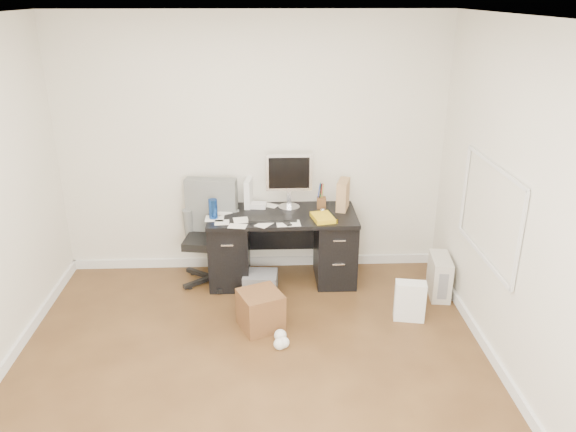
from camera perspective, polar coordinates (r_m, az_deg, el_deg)
name	(u,v)px	position (r m, az deg, el deg)	size (l,w,h in m)	color
ground	(251,379)	(4.63, -3.73, -16.20)	(4.00, 4.00, 0.00)	#412915
room_shell	(250,179)	(3.87, -3.85, 3.80)	(4.02, 4.02, 2.71)	silver
desk	(283,245)	(5.84, -0.56, -2.96)	(1.50, 0.70, 0.75)	black
loose_papers	(263,216)	(5.65, -2.59, 0.02)	(1.10, 0.60, 0.00)	white
lcd_monitor	(289,181)	(5.75, 0.10, 3.55)	(0.47, 0.27, 0.59)	silver
keyboard	(272,219)	(5.55, -1.59, -0.27)	(0.48, 0.16, 0.03)	black
computer_mouse	(323,211)	(5.71, 3.56, 0.52)	(0.06, 0.06, 0.06)	silver
travel_mug	(213,209)	(5.60, -7.62, 0.72)	(0.09, 0.09, 0.20)	#153E95
white_binder	(249,192)	(5.88, -4.02, 2.40)	(0.12, 0.26, 0.30)	silver
magazine_file	(343,195)	(5.81, 5.61, 2.17)	(0.13, 0.27, 0.31)	#A98152
pen_cup	(322,196)	(5.82, 3.43, 2.07)	(0.11, 0.11, 0.27)	brown
yellow_book	(323,217)	(5.56, 3.62, -0.15)	(0.21, 0.26, 0.05)	gold
paper_remote	(288,223)	(5.46, 0.04, -0.68)	(0.23, 0.19, 0.02)	white
office_chair	(209,234)	(5.81, -8.02, -1.85)	(0.61, 0.61, 1.07)	#565956
pc_tower	(439,276)	(5.84, 15.14, -5.93)	(0.18, 0.41, 0.41)	beige
shopping_bag	(410,301)	(5.37, 12.27, -8.43)	(0.28, 0.20, 0.38)	white
wicker_basket	(261,310)	(5.15, -2.81, -9.51)	(0.35, 0.35, 0.35)	#482E15
desk_printer	(260,282)	(5.76, -2.82, -6.73)	(0.34, 0.28, 0.20)	slate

